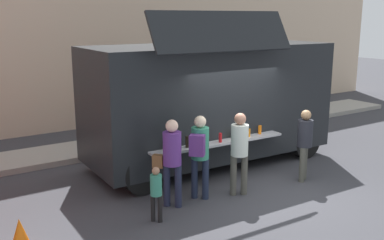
{
  "coord_description": "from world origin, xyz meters",
  "views": [
    {
      "loc": [
        -6.34,
        -6.59,
        3.66
      ],
      "look_at": [
        -0.66,
        1.99,
        1.3
      ],
      "focal_mm": 41.96,
      "sensor_mm": 36.0,
      "label": 1
    }
  ],
  "objects_px": {
    "customer_rear_waiting": "(171,156)",
    "child_near_queue": "(156,189)",
    "traffic_cone_orange": "(20,235)",
    "customer_front_ordering": "(240,147)",
    "trash_bin": "(269,112)",
    "customer_extra_browsing": "(305,139)",
    "customer_mid_with_backpack": "(200,149)",
    "food_truck_main": "(210,100)"
  },
  "relations": [
    {
      "from": "traffic_cone_orange",
      "to": "customer_front_ordering",
      "type": "xyz_separation_m",
      "value": [
        4.4,
        -0.1,
        0.78
      ]
    },
    {
      "from": "customer_mid_with_backpack",
      "to": "customer_rear_waiting",
      "type": "height_order",
      "value": "customer_rear_waiting"
    },
    {
      "from": "customer_front_ordering",
      "to": "trash_bin",
      "type": "bearing_deg",
      "value": -23.45
    },
    {
      "from": "traffic_cone_orange",
      "to": "food_truck_main",
      "type": "bearing_deg",
      "value": 20.96
    },
    {
      "from": "customer_front_ordering",
      "to": "customer_mid_with_backpack",
      "type": "bearing_deg",
      "value": 97.91
    },
    {
      "from": "trash_bin",
      "to": "customer_front_ordering",
      "type": "xyz_separation_m",
      "value": [
        -4.97,
        -4.4,
        0.62
      ]
    },
    {
      "from": "traffic_cone_orange",
      "to": "customer_front_ordering",
      "type": "height_order",
      "value": "customer_front_ordering"
    },
    {
      "from": "traffic_cone_orange",
      "to": "customer_mid_with_backpack",
      "type": "xyz_separation_m",
      "value": [
        3.58,
        0.15,
        0.8
      ]
    },
    {
      "from": "food_truck_main",
      "to": "traffic_cone_orange",
      "type": "bearing_deg",
      "value": -157.4
    },
    {
      "from": "food_truck_main",
      "to": "customer_rear_waiting",
      "type": "distance_m",
      "value": 2.94
    },
    {
      "from": "trash_bin",
      "to": "customer_front_ordering",
      "type": "relative_size",
      "value": 0.49
    },
    {
      "from": "customer_front_ordering",
      "to": "customer_extra_browsing",
      "type": "xyz_separation_m",
      "value": [
        1.77,
        -0.16,
        -0.07
      ]
    },
    {
      "from": "traffic_cone_orange",
      "to": "customer_front_ordering",
      "type": "relative_size",
      "value": 0.31
    },
    {
      "from": "traffic_cone_orange",
      "to": "customer_extra_browsing",
      "type": "bearing_deg",
      "value": -2.43
    },
    {
      "from": "customer_rear_waiting",
      "to": "customer_mid_with_backpack",
      "type": "bearing_deg",
      "value": -41.92
    },
    {
      "from": "traffic_cone_orange",
      "to": "trash_bin",
      "type": "bearing_deg",
      "value": 24.61
    },
    {
      "from": "customer_mid_with_backpack",
      "to": "child_near_queue",
      "type": "distance_m",
      "value": 1.39
    },
    {
      "from": "food_truck_main",
      "to": "customer_front_ordering",
      "type": "distance_m",
      "value": 2.28
    },
    {
      "from": "customer_extra_browsing",
      "to": "child_near_queue",
      "type": "height_order",
      "value": "customer_extra_browsing"
    },
    {
      "from": "customer_mid_with_backpack",
      "to": "customer_extra_browsing",
      "type": "height_order",
      "value": "customer_mid_with_backpack"
    },
    {
      "from": "trash_bin",
      "to": "child_near_queue",
      "type": "xyz_separation_m",
      "value": [
        -7.04,
        -4.57,
        0.2
      ]
    },
    {
      "from": "child_near_queue",
      "to": "traffic_cone_orange",
      "type": "bearing_deg",
      "value": 134.17
    },
    {
      "from": "customer_rear_waiting",
      "to": "customer_front_ordering",
      "type": "bearing_deg",
      "value": -51.61
    },
    {
      "from": "customer_rear_waiting",
      "to": "child_near_queue",
      "type": "distance_m",
      "value": 0.84
    },
    {
      "from": "customer_front_ordering",
      "to": "customer_mid_with_backpack",
      "type": "relative_size",
      "value": 1.01
    },
    {
      "from": "customer_front_ordering",
      "to": "customer_rear_waiting",
      "type": "relative_size",
      "value": 1.0
    },
    {
      "from": "trash_bin",
      "to": "customer_extra_browsing",
      "type": "relative_size",
      "value": 0.52
    },
    {
      "from": "traffic_cone_orange",
      "to": "child_near_queue",
      "type": "xyz_separation_m",
      "value": [
        2.33,
        -0.28,
        0.35
      ]
    },
    {
      "from": "trash_bin",
      "to": "child_near_queue",
      "type": "distance_m",
      "value": 8.4
    },
    {
      "from": "customer_mid_with_backpack",
      "to": "traffic_cone_orange",
      "type": "bearing_deg",
      "value": 139.27
    },
    {
      "from": "trash_bin",
      "to": "customer_extra_browsing",
      "type": "height_order",
      "value": "customer_extra_browsing"
    },
    {
      "from": "customer_front_ordering",
      "to": "child_near_queue",
      "type": "xyz_separation_m",
      "value": [
        -2.07,
        -0.18,
        -0.42
      ]
    },
    {
      "from": "customer_rear_waiting",
      "to": "child_near_queue",
      "type": "height_order",
      "value": "customer_rear_waiting"
    },
    {
      "from": "trash_bin",
      "to": "customer_front_ordering",
      "type": "distance_m",
      "value": 6.66
    },
    {
      "from": "trash_bin",
      "to": "customer_extra_browsing",
      "type": "xyz_separation_m",
      "value": [
        -3.2,
        -4.55,
        0.56
      ]
    },
    {
      "from": "food_truck_main",
      "to": "customer_mid_with_backpack",
      "type": "xyz_separation_m",
      "value": [
        -1.57,
        -1.82,
        -0.57
      ]
    },
    {
      "from": "customer_rear_waiting",
      "to": "customer_extra_browsing",
      "type": "bearing_deg",
      "value": -49.13
    },
    {
      "from": "traffic_cone_orange",
      "to": "trash_bin",
      "type": "xyz_separation_m",
      "value": [
        9.37,
        4.29,
        0.15
      ]
    },
    {
      "from": "food_truck_main",
      "to": "customer_rear_waiting",
      "type": "height_order",
      "value": "food_truck_main"
    },
    {
      "from": "traffic_cone_orange",
      "to": "customer_mid_with_backpack",
      "type": "relative_size",
      "value": 0.31
    },
    {
      "from": "customer_front_ordering",
      "to": "customer_rear_waiting",
      "type": "bearing_deg",
      "value": 105.34
    },
    {
      "from": "food_truck_main",
      "to": "trash_bin",
      "type": "xyz_separation_m",
      "value": [
        4.22,
        2.32,
        -1.21
      ]
    }
  ]
}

